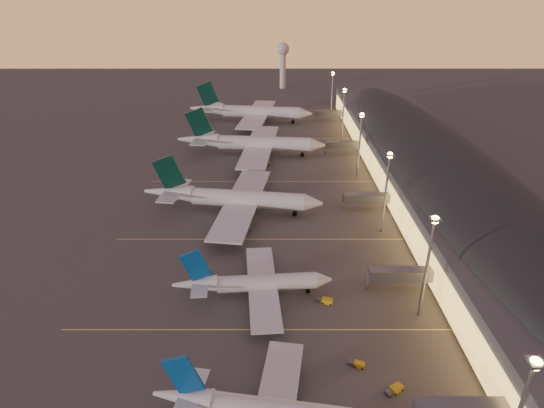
{
  "coord_description": "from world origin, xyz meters",
  "views": [
    {
      "loc": [
        1.98,
        -83.79,
        68.91
      ],
      "look_at": [
        2.0,
        45.0,
        7.0
      ],
      "focal_mm": 30.0,
      "sensor_mm": 36.0,
      "label": 1
    }
  ],
  "objects_px": {
    "airliner_narrow_north": "(253,283)",
    "airliner_wide_mid": "(251,143)",
    "baggage_tug_b": "(394,390)",
    "baggage_tug_d": "(357,364)",
    "airliner_wide_near": "(232,198)",
    "airliner_wide_far": "(251,112)",
    "radar_tower": "(283,58)",
    "baggage_tug_c": "(325,301)"
  },
  "relations": [
    {
      "from": "baggage_tug_c",
      "to": "radar_tower",
      "type": "bearing_deg",
      "value": 107.61
    },
    {
      "from": "airliner_narrow_north",
      "to": "airliner_wide_far",
      "type": "relative_size",
      "value": 0.57
    },
    {
      "from": "airliner_wide_near",
      "to": "airliner_wide_far",
      "type": "height_order",
      "value": "airliner_wide_far"
    },
    {
      "from": "airliner_wide_near",
      "to": "radar_tower",
      "type": "relative_size",
      "value": 1.87
    },
    {
      "from": "airliner_wide_mid",
      "to": "airliner_wide_far",
      "type": "relative_size",
      "value": 0.97
    },
    {
      "from": "baggage_tug_b",
      "to": "baggage_tug_c",
      "type": "distance_m",
      "value": 28.6
    },
    {
      "from": "baggage_tug_c",
      "to": "airliner_wide_far",
      "type": "bearing_deg",
      "value": 115.23
    },
    {
      "from": "airliner_wide_far",
      "to": "baggage_tug_b",
      "type": "bearing_deg",
      "value": -71.52
    },
    {
      "from": "airliner_narrow_north",
      "to": "airliner_wide_mid",
      "type": "distance_m",
      "value": 103.68
    },
    {
      "from": "radar_tower",
      "to": "airliner_wide_near",
      "type": "bearing_deg",
      "value": -95.88
    },
    {
      "from": "airliner_narrow_north",
      "to": "airliner_wide_mid",
      "type": "height_order",
      "value": "airliner_wide_mid"
    },
    {
      "from": "baggage_tug_d",
      "to": "airliner_wide_near",
      "type": "bearing_deg",
      "value": 135.6
    },
    {
      "from": "airliner_wide_near",
      "to": "airliner_wide_mid",
      "type": "height_order",
      "value": "airliner_wide_mid"
    },
    {
      "from": "baggage_tug_d",
      "to": "baggage_tug_b",
      "type": "bearing_deg",
      "value": -25.81
    },
    {
      "from": "airliner_narrow_north",
      "to": "baggage_tug_c",
      "type": "bearing_deg",
      "value": -13.66
    },
    {
      "from": "airliner_narrow_north",
      "to": "baggage_tug_b",
      "type": "xyz_separation_m",
      "value": [
        27.56,
        -29.52,
        -3.1
      ]
    },
    {
      "from": "airliner_wide_far",
      "to": "baggage_tug_b",
      "type": "distance_m",
      "value": 191.84
    },
    {
      "from": "baggage_tug_b",
      "to": "baggage_tug_d",
      "type": "xyz_separation_m",
      "value": [
        -5.88,
        6.45,
        -0.07
      ]
    },
    {
      "from": "airliner_wide_near",
      "to": "baggage_tug_b",
      "type": "xyz_separation_m",
      "value": [
        36.29,
        -75.58,
        -4.5
      ]
    },
    {
      "from": "airliner_wide_mid",
      "to": "baggage_tug_d",
      "type": "relative_size",
      "value": 19.38
    },
    {
      "from": "radar_tower",
      "to": "baggage_tug_d",
      "type": "distance_m",
      "value": 276.61
    },
    {
      "from": "baggage_tug_d",
      "to": "airliner_wide_far",
      "type": "bearing_deg",
      "value": 120.92
    },
    {
      "from": "airliner_narrow_north",
      "to": "airliner_wide_near",
      "type": "distance_m",
      "value": 46.9
    },
    {
      "from": "baggage_tug_c",
      "to": "baggage_tug_d",
      "type": "distance_m",
      "value": 20.73
    },
    {
      "from": "radar_tower",
      "to": "baggage_tug_b",
      "type": "bearing_deg",
      "value": -86.95
    },
    {
      "from": "airliner_narrow_north",
      "to": "baggage_tug_d",
      "type": "bearing_deg",
      "value": -51.33
    },
    {
      "from": "baggage_tug_d",
      "to": "airliner_wide_mid",
      "type": "bearing_deg",
      "value": 123.68
    },
    {
      "from": "baggage_tug_b",
      "to": "airliner_wide_mid",
      "type": "bearing_deg",
      "value": 70.94
    },
    {
      "from": "baggage_tug_c",
      "to": "baggage_tug_d",
      "type": "bearing_deg",
      "value": -61.55
    },
    {
      "from": "airliner_narrow_north",
      "to": "airliner_wide_mid",
      "type": "bearing_deg",
      "value": 88.1
    },
    {
      "from": "radar_tower",
      "to": "baggage_tug_d",
      "type": "relative_size",
      "value": 9.45
    },
    {
      "from": "airliner_wide_near",
      "to": "baggage_tug_b",
      "type": "relative_size",
      "value": 15.7
    },
    {
      "from": "radar_tower",
      "to": "baggage_tug_d",
      "type": "height_order",
      "value": "radar_tower"
    },
    {
      "from": "baggage_tug_b",
      "to": "baggage_tug_d",
      "type": "bearing_deg",
      "value": 99.59
    },
    {
      "from": "radar_tower",
      "to": "baggage_tug_c",
      "type": "distance_m",
      "value": 256.28
    },
    {
      "from": "baggage_tug_b",
      "to": "baggage_tug_d",
      "type": "height_order",
      "value": "baggage_tug_b"
    },
    {
      "from": "airliner_wide_mid",
      "to": "baggage_tug_c",
      "type": "height_order",
      "value": "airliner_wide_mid"
    },
    {
      "from": "airliner_wide_near",
      "to": "airliner_wide_far",
      "type": "bearing_deg",
      "value": 97.35
    },
    {
      "from": "airliner_wide_near",
      "to": "baggage_tug_d",
      "type": "bearing_deg",
      "value": -58.21
    },
    {
      "from": "airliner_narrow_north",
      "to": "radar_tower",
      "type": "bearing_deg",
      "value": 82.59
    },
    {
      "from": "baggage_tug_d",
      "to": "baggage_tug_c",
      "type": "bearing_deg",
      "value": 123.78
    },
    {
      "from": "airliner_wide_mid",
      "to": "airliner_wide_far",
      "type": "height_order",
      "value": "airliner_wide_far"
    }
  ]
}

